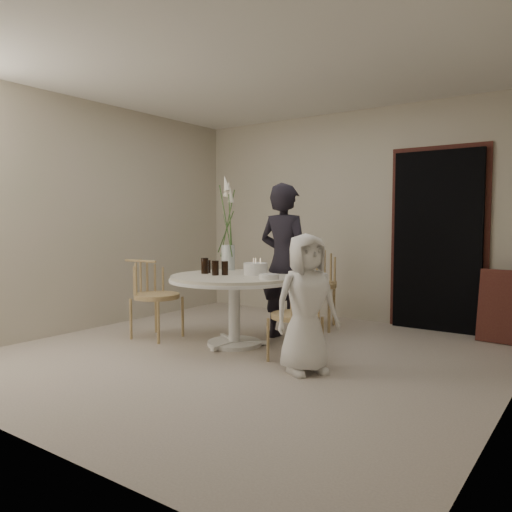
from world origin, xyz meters
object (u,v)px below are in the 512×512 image
Objects in this scene: flower_vase at (228,237)px; girl at (284,262)px; chair_far at (315,275)px; boy at (306,303)px; chair_left at (148,287)px; birthday_cake at (255,269)px; chair_right at (305,308)px; table at (234,286)px.

girl is at bearing 12.25° from flower_vase.
boy reaches higher than chair_far.
birthday_cake is at bearing -73.95° from chair_left.
chair_far is 1.66m from chair_right.
chair_right is 0.73× the size of flower_vase.
birthday_cake is at bearing 91.64° from boy.
table is 1.13× the size of boy.
birthday_cake is (-0.13, -0.36, -0.05)m from girl.
girl is at bearing 69.94° from birthday_cake.
chair_right is at bearing -22.26° from flower_vase.
table is at bearing 103.03° from boy.
table is at bearing -118.17° from chair_far.
boy is at bearing 133.31° from girl.
girl is (0.28, 0.53, 0.23)m from table.
boy is (0.86, -1.73, -0.03)m from chair_far.
chair_left is at bearing 33.89° from girl.
table is 1.55× the size of chair_left.
table is 0.29m from birthday_cake.
boy reaches higher than chair_left.
table is 0.94m from chair_right.
boy is 1.10× the size of flower_vase.
flower_vase reaches higher than boy.
flower_vase reaches higher than chair_right.
birthday_cake is at bearing -112.52° from chair_far.
chair_far is at bearing -41.53° from chair_left.
flower_vase reaches higher than girl.
birthday_cake is (1.15, 0.42, 0.23)m from chair_left.
table is 1.36m from chair_far.
chair_far is 1.93m from boy.
flower_vase is at bearing 134.92° from table.
chair_right is 0.29m from boy.
table is 0.74m from flower_vase.
chair_far is (0.21, 1.35, 0.01)m from table.
birthday_cake is (-0.92, 0.56, 0.20)m from boy.
birthday_cake is (-0.78, 0.32, 0.29)m from chair_right.
chair_far is 0.84m from girl.
flower_vase is (0.62, 0.64, 0.55)m from chair_left.
boy is at bearing -19.95° from table.
birthday_cake is 0.23× the size of flower_vase.
birthday_cake is at bearing -21.94° from flower_vase.
girl is 1.43× the size of boy.
chair_left is at bearing -159.92° from birthday_cake.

